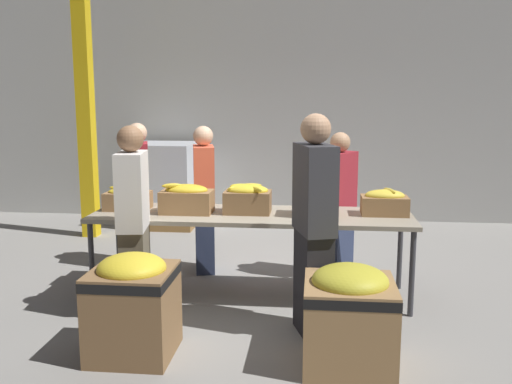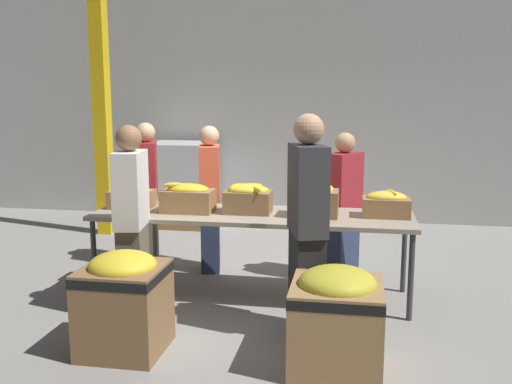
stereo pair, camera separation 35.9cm
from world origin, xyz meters
name	(u,v)px [view 2 (the right image)]	position (x,y,z in m)	size (l,w,h in m)	color
ground_plane	(252,295)	(0.00, 0.00, 0.00)	(30.00, 30.00, 0.00)	gray
wall_back	(294,88)	(0.00, 3.49, 2.00)	(16.00, 0.08, 4.00)	#B7B7B2
sorting_table	(252,218)	(0.00, 0.00, 0.76)	(2.98, 0.84, 0.81)	#9E937F
banana_box_0	(132,196)	(-1.21, 0.06, 0.92)	(0.42, 0.36, 0.24)	olive
banana_box_1	(188,198)	(-0.61, -0.04, 0.94)	(0.48, 0.29, 0.30)	olive
banana_box_2	(248,198)	(-0.04, 0.02, 0.95)	(0.43, 0.33, 0.28)	olive
banana_box_3	(315,199)	(0.59, -0.02, 0.97)	(0.41, 0.34, 0.32)	olive
banana_box_4	(386,204)	(1.23, 0.07, 0.93)	(0.42, 0.27, 0.25)	olive
volunteer_0	(147,195)	(-1.34, 0.82, 0.80)	(0.33, 0.47, 1.60)	#6B604C
volunteer_1	(132,222)	(-0.94, -0.61, 0.82)	(0.29, 0.47, 1.66)	#6B604C
volunteer_2	(210,200)	(-0.60, 0.73, 0.79)	(0.30, 0.46, 1.58)	#2D3856
volunteer_3	(344,208)	(0.83, 0.66, 0.76)	(0.39, 0.46, 1.53)	#2D3856
volunteer_4	(307,228)	(0.58, -0.80, 0.88)	(0.37, 0.52, 1.77)	black
donation_bin_0	(124,299)	(-0.73, -1.33, 0.41)	(0.59, 0.59, 0.77)	olive
donation_bin_1	(336,315)	(0.84, -1.33, 0.39)	(0.64, 0.64, 0.74)	#A37A4C
support_pillar	(101,87)	(-2.43, 2.10, 2.00)	(0.19, 0.19, 4.00)	yellow
pallet_stack_0	(180,184)	(-1.61, 2.87, 0.59)	(0.95, 0.95, 1.20)	olive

